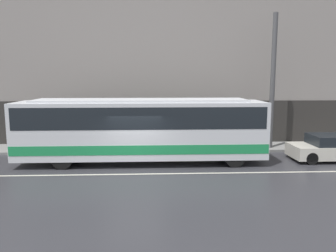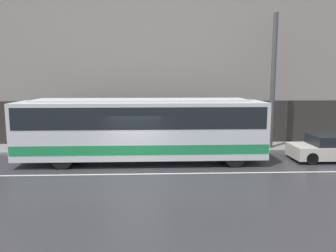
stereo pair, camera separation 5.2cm
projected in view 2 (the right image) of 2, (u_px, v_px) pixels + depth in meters
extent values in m
plane|color=#333338|center=(134.00, 174.00, 14.48)|extent=(60.00, 60.00, 0.00)
cube|color=gray|center=(139.00, 148.00, 19.64)|extent=(60.00, 2.45, 0.14)
cube|color=gray|center=(139.00, 49.00, 20.14)|extent=(60.00, 0.30, 11.92)
cube|color=#2D2B28|center=(140.00, 123.00, 20.64)|extent=(60.00, 0.06, 2.80)
cube|color=beige|center=(134.00, 174.00, 14.48)|extent=(54.00, 0.14, 0.01)
cube|color=silver|center=(142.00, 129.00, 16.29)|extent=(12.13, 2.48, 2.72)
cube|color=#1E8C4C|center=(142.00, 145.00, 16.40)|extent=(12.07, 2.50, 0.45)
cube|color=black|center=(141.00, 116.00, 16.19)|extent=(11.77, 2.50, 1.03)
cube|color=orange|center=(262.00, 105.00, 16.37)|extent=(0.12, 1.86, 0.28)
cube|color=silver|center=(141.00, 100.00, 16.08)|extent=(10.31, 2.11, 0.12)
cylinder|color=black|center=(235.00, 157.00, 15.58)|extent=(0.99, 0.28, 0.99)
cylinder|color=black|center=(225.00, 147.00, 17.72)|extent=(0.99, 0.28, 0.99)
cylinder|color=black|center=(62.00, 159.00, 15.24)|extent=(0.99, 0.28, 0.99)
cylinder|color=black|center=(73.00, 149.00, 17.37)|extent=(0.99, 0.28, 0.99)
cube|color=beige|center=(332.00, 151.00, 16.87)|extent=(4.24, 1.83, 0.65)
cube|color=black|center=(331.00, 140.00, 16.79)|extent=(2.04, 1.65, 0.51)
cylinder|color=black|center=(312.00, 159.00, 16.03)|extent=(0.61, 0.20, 0.61)
cylinder|color=black|center=(297.00, 151.00, 17.65)|extent=(0.61, 0.20, 0.61)
cylinder|color=#4C4C4F|center=(273.00, 82.00, 18.86)|extent=(0.28, 0.28, 7.73)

